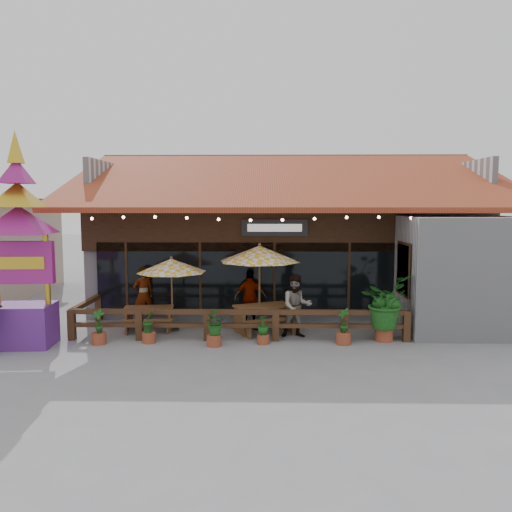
{
  "coord_description": "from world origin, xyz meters",
  "views": [
    {
      "loc": [
        -0.8,
        -14.76,
        3.99
      ],
      "look_at": [
        -1.11,
        1.5,
        2.28
      ],
      "focal_mm": 35.0,
      "sensor_mm": 36.0,
      "label": 1
    }
  ],
  "objects_px": {
    "umbrella_left": "(171,266)",
    "picnic_table_left": "(149,314)",
    "picnic_table_right": "(263,314)",
    "umbrella_right": "(260,254)",
    "tropical_plant": "(385,303)",
    "thai_sign_tower": "(19,226)"
  },
  "relations": [
    {
      "from": "umbrella_left",
      "to": "picnic_table_left",
      "type": "xyz_separation_m",
      "value": [
        -0.75,
        0.01,
        -1.56
      ]
    },
    {
      "from": "picnic_table_left",
      "to": "picnic_table_right",
      "type": "xyz_separation_m",
      "value": [
        3.61,
        -0.12,
        0.07
      ]
    },
    {
      "from": "umbrella_right",
      "to": "umbrella_left",
      "type": "bearing_deg",
      "value": -174.75
    },
    {
      "from": "umbrella_right",
      "to": "tropical_plant",
      "type": "distance_m",
      "value": 4.11
    },
    {
      "from": "umbrella_left",
      "to": "tropical_plant",
      "type": "height_order",
      "value": "umbrella_left"
    },
    {
      "from": "thai_sign_tower",
      "to": "picnic_table_right",
      "type": "bearing_deg",
      "value": 14.49
    },
    {
      "from": "picnic_table_left",
      "to": "thai_sign_tower",
      "type": "bearing_deg",
      "value": -149.1
    },
    {
      "from": "picnic_table_left",
      "to": "thai_sign_tower",
      "type": "distance_m",
      "value": 4.62
    },
    {
      "from": "picnic_table_right",
      "to": "tropical_plant",
      "type": "distance_m",
      "value": 3.74
    },
    {
      "from": "umbrella_left",
      "to": "picnic_table_right",
      "type": "distance_m",
      "value": 3.23
    },
    {
      "from": "picnic_table_left",
      "to": "picnic_table_right",
      "type": "height_order",
      "value": "picnic_table_right"
    },
    {
      "from": "umbrella_left",
      "to": "picnic_table_left",
      "type": "relative_size",
      "value": 1.68
    },
    {
      "from": "umbrella_right",
      "to": "picnic_table_left",
      "type": "bearing_deg",
      "value": -176.1
    },
    {
      "from": "umbrella_right",
      "to": "tropical_plant",
      "type": "xyz_separation_m",
      "value": [
        3.66,
        -1.37,
        -1.29
      ]
    },
    {
      "from": "umbrella_left",
      "to": "picnic_table_left",
      "type": "distance_m",
      "value": 1.73
    },
    {
      "from": "umbrella_right",
      "to": "picnic_table_left",
      "type": "xyz_separation_m",
      "value": [
        -3.51,
        -0.24,
        -1.91
      ]
    },
    {
      "from": "picnic_table_right",
      "to": "tropical_plant",
      "type": "height_order",
      "value": "tropical_plant"
    },
    {
      "from": "picnic_table_right",
      "to": "thai_sign_tower",
      "type": "bearing_deg",
      "value": -165.51
    },
    {
      "from": "tropical_plant",
      "to": "thai_sign_tower",
      "type": "bearing_deg",
      "value": -176.02
    },
    {
      "from": "umbrella_right",
      "to": "thai_sign_tower",
      "type": "height_order",
      "value": "thai_sign_tower"
    },
    {
      "from": "umbrella_left",
      "to": "thai_sign_tower",
      "type": "relative_size",
      "value": 0.44
    },
    {
      "from": "picnic_table_left",
      "to": "picnic_table_right",
      "type": "distance_m",
      "value": 3.61
    }
  ]
}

